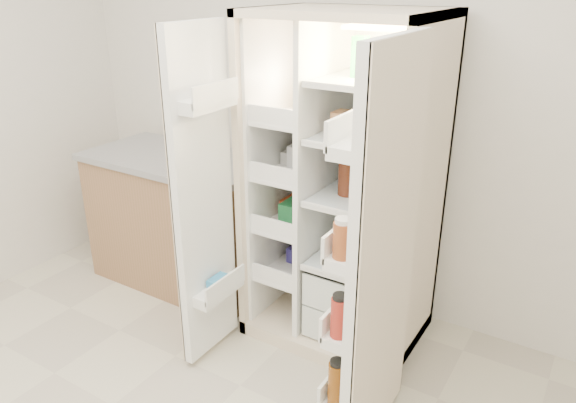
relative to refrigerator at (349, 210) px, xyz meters
The scene contains 5 objects.
wall_back 0.73m from the refrigerator, 120.65° to the left, with size 4.00×0.02×2.70m, color silver.
refrigerator is the anchor object (origin of this frame).
freezer_door 0.81m from the refrigerator, 130.43° to the right, with size 0.15×0.40×1.72m.
fridge_door 0.85m from the refrigerator, 56.13° to the right, with size 0.17×0.58×1.72m.
kitchen_counter 1.21m from the refrigerator, behind, with size 1.21×0.65×0.88m.
Camera 1 is at (1.38, -0.86, 1.94)m, focal length 34.00 mm.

